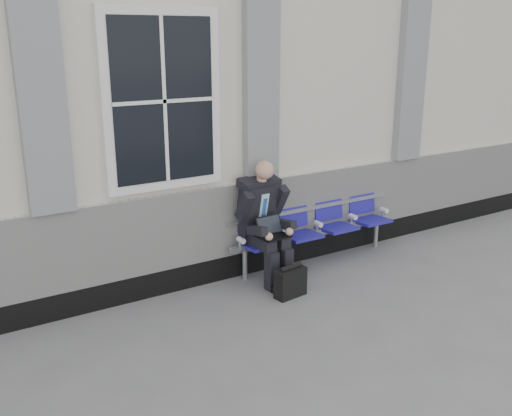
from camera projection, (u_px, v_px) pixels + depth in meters
ground at (200, 355)px, 5.44m from camera, size 70.00×70.00×0.00m
station_building at (77, 91)px, 7.61m from camera, size 14.40×4.40×4.49m
bench at (315, 222)px, 7.56m from camera, size 2.60×0.47×0.91m
businessman at (264, 218)px, 6.92m from camera, size 0.64×0.85×1.51m
briefcase at (290, 282)px, 6.62m from camera, size 0.40×0.21×0.40m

